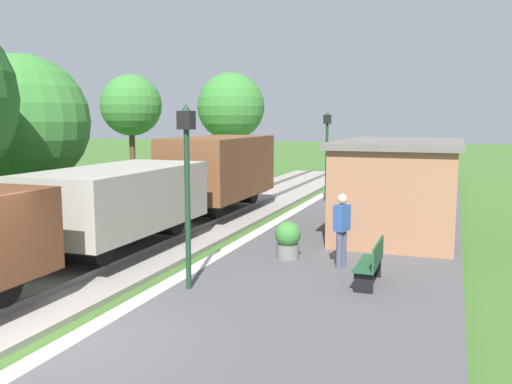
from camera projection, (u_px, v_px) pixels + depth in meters
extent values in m
plane|color=#3D6628|center=(41.00, 356.00, 8.58)|extent=(160.00, 160.00, 0.00)
cube|color=#4C4C4F|center=(232.00, 382.00, 7.49)|extent=(6.00, 60.00, 0.25)
cube|color=silver|center=(62.00, 344.00, 8.41)|extent=(0.36, 60.00, 0.01)
cylinder|color=black|center=(19.00, 253.00, 11.31)|extent=(0.20, 0.30, 0.20)
cube|color=gray|center=(119.00, 198.00, 14.63)|extent=(2.50, 5.60, 1.60)
cube|color=black|center=(120.00, 222.00, 14.72)|extent=(2.10, 5.15, 0.50)
cylinder|color=black|center=(155.00, 220.00, 16.42)|extent=(1.56, 0.84, 0.84)
cylinder|color=black|center=(78.00, 246.00, 13.08)|extent=(1.56, 0.84, 0.84)
cylinder|color=black|center=(173.00, 206.00, 17.47)|extent=(0.20, 0.30, 0.20)
cylinder|color=black|center=(43.00, 246.00, 11.96)|extent=(0.20, 0.30, 0.20)
cube|color=brown|center=(219.00, 166.00, 20.75)|extent=(2.50, 5.60, 2.20)
cube|color=black|center=(219.00, 191.00, 20.87)|extent=(2.10, 5.15, 0.50)
cylinder|color=black|center=(237.00, 192.00, 22.58)|extent=(1.56, 0.84, 0.84)
cylinder|color=black|center=(199.00, 205.00, 19.23)|extent=(1.56, 0.84, 0.84)
cylinder|color=black|center=(247.00, 183.00, 23.63)|extent=(0.20, 0.30, 0.20)
cylinder|color=black|center=(183.00, 203.00, 18.12)|extent=(0.20, 0.30, 0.20)
cube|color=#9E6B4C|center=(399.00, 190.00, 16.40)|extent=(3.20, 5.50, 2.60)
cube|color=#66605B|center=(401.00, 143.00, 16.22)|extent=(3.50, 5.80, 0.18)
cube|color=black|center=(338.00, 188.00, 15.90)|extent=(0.03, 0.90, 0.80)
cube|color=#1E4C2D|center=(368.00, 264.00, 11.41)|extent=(0.42, 1.50, 0.04)
cube|color=#1E4C2D|center=(378.00, 253.00, 11.31)|extent=(0.04, 1.50, 0.45)
cube|color=black|center=(363.00, 283.00, 10.88)|extent=(0.38, 0.06, 0.42)
cube|color=black|center=(372.00, 267.00, 12.00)|extent=(0.38, 0.06, 0.42)
cylinder|color=#474C66|center=(339.00, 250.00, 12.68)|extent=(0.15, 0.15, 0.86)
cylinder|color=#474C66|center=(343.00, 248.00, 12.79)|extent=(0.15, 0.15, 0.86)
cube|color=#2D5199|center=(342.00, 218.00, 12.64)|extent=(0.36, 0.44, 0.60)
sphere|color=beige|center=(342.00, 199.00, 12.58)|extent=(0.22, 0.22, 0.22)
cylinder|color=slate|center=(288.00, 251.00, 13.61)|extent=(0.56, 0.56, 0.34)
sphere|color=#387A33|center=(288.00, 234.00, 13.55)|extent=(0.64, 0.64, 0.64)
cylinder|color=#193823|center=(188.00, 210.00, 10.98)|extent=(0.11, 0.11, 3.20)
cube|color=black|center=(186.00, 120.00, 10.75)|extent=(0.28, 0.28, 0.36)
sphere|color=#F2E5BF|center=(186.00, 120.00, 10.75)|extent=(0.20, 0.20, 0.20)
cone|color=#193823|center=(186.00, 108.00, 10.72)|extent=(0.20, 0.20, 0.16)
cylinder|color=#193823|center=(327.00, 163.00, 22.75)|extent=(0.11, 0.11, 3.20)
cube|color=black|center=(327.00, 119.00, 22.52)|extent=(0.28, 0.28, 0.36)
sphere|color=#F2E5BF|center=(327.00, 119.00, 22.52)|extent=(0.20, 0.20, 0.20)
cone|color=#193823|center=(327.00, 113.00, 22.49)|extent=(0.20, 0.20, 0.16)
cylinder|color=#4C3823|center=(26.00, 201.00, 18.34)|extent=(0.28, 0.28, 1.92)
sphere|color=#387A33|center=(22.00, 122.00, 18.00)|extent=(4.38, 4.38, 4.38)
cylinder|color=#4C3823|center=(133.00, 161.00, 26.99)|extent=(0.28, 0.28, 3.19)
sphere|color=#387A33|center=(131.00, 105.00, 26.63)|extent=(2.94, 2.94, 2.94)
cylinder|color=#4C3823|center=(231.00, 155.00, 34.40)|extent=(0.28, 0.28, 2.84)
sphere|color=#387A33|center=(231.00, 107.00, 34.01)|extent=(4.14, 4.14, 4.14)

